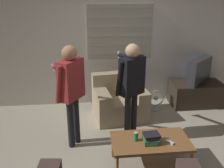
{
  "coord_description": "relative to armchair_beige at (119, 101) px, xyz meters",
  "views": [
    {
      "loc": [
        -0.56,
        -3.24,
        2.44
      ],
      "look_at": [
        -0.16,
        0.48,
        1.0
      ],
      "focal_mm": 42.0,
      "sensor_mm": 36.0,
      "label": 1
    }
  ],
  "objects": [
    {
      "name": "tv",
      "position": [
        1.69,
        0.33,
        0.44
      ],
      "size": [
        0.68,
        0.64,
        0.53
      ],
      "rotation": [
        0.0,
        0.0,
        3.87
      ],
      "color": "#2D2D33",
      "rests_on": "tv_stand"
    },
    {
      "name": "armchair_beige",
      "position": [
        0.0,
        0.0,
        0.0
      ],
      "size": [
        1.05,
        0.91,
        0.82
      ],
      "rotation": [
        0.0,
        0.0,
        3.28
      ],
      "color": "tan",
      "rests_on": "ground_plane"
    },
    {
      "name": "wall_back",
      "position": [
        -0.07,
        0.7,
        0.97
      ],
      "size": [
        5.2,
        0.08,
        2.55
      ],
      "color": "silver",
      "rests_on": "ground_plane"
    },
    {
      "name": "floor_fan",
      "position": [
        0.78,
        0.19,
        -0.11
      ],
      "size": [
        0.34,
        0.2,
        0.42
      ],
      "color": "#A8A8AD",
      "rests_on": "ground_plane"
    },
    {
      "name": "spare_remote",
      "position": [
        0.47,
        -1.64,
        0.11
      ],
      "size": [
        0.11,
        0.13,
        0.02
      ],
      "rotation": [
        0.0,
        0.0,
        0.63
      ],
      "color": "white",
      "rests_on": "coffee_table"
    },
    {
      "name": "person_left_standing",
      "position": [
        -0.86,
        -0.88,
        0.72
      ],
      "size": [
        0.54,
        0.77,
        1.63
      ],
      "rotation": [
        0.0,
        0.0,
        0.95
      ],
      "color": "black",
      "rests_on": "ground_plane"
    },
    {
      "name": "soda_can",
      "position": [
        0.02,
        -1.53,
        0.16
      ],
      "size": [
        0.07,
        0.07,
        0.13
      ],
      "color": "#238E47",
      "rests_on": "coffee_table"
    },
    {
      "name": "person_right_standing",
      "position": [
        0.08,
        -0.78,
        0.7
      ],
      "size": [
        0.5,
        0.81,
        1.61
      ],
      "rotation": [
        0.0,
        0.0,
        0.57
      ],
      "color": "black",
      "rests_on": "ground_plane"
    },
    {
      "name": "ground_plane",
      "position": [
        -0.07,
        -1.32,
        -0.32
      ],
      "size": [
        16.0,
        16.0,
        0.0
      ],
      "primitive_type": "plane",
      "color": "#B2A893"
    },
    {
      "name": "coffee_table",
      "position": [
        0.23,
        -1.55,
        0.06
      ],
      "size": [
        1.08,
        0.6,
        0.42
      ],
      "color": "brown",
      "rests_on": "ground_plane"
    },
    {
      "name": "tv_stand",
      "position": [
        1.69,
        0.33,
        -0.07
      ],
      "size": [
        1.05,
        0.57,
        0.5
      ],
      "color": "#33281E",
      "rests_on": "ground_plane"
    },
    {
      "name": "book_stack",
      "position": [
        0.21,
        -1.61,
        0.17
      ],
      "size": [
        0.23,
        0.2,
        0.13
      ],
      "color": "#33754C",
      "rests_on": "coffee_table"
    }
  ]
}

